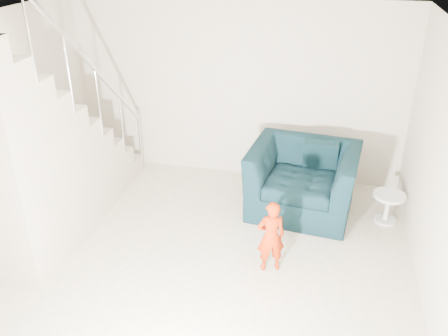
% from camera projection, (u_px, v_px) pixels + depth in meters
% --- Properties ---
extents(floor, '(5.50, 5.50, 0.00)m').
position_uv_depth(floor, '(188.00, 282.00, 5.29)').
color(floor, tan).
rests_on(floor, ground).
extents(ceiling, '(5.50, 5.50, 0.00)m').
position_uv_depth(ceiling, '(177.00, 36.00, 4.06)').
color(ceiling, silver).
rests_on(ceiling, back_wall).
extents(back_wall, '(5.00, 0.00, 5.00)m').
position_uv_depth(back_wall, '(237.00, 91.00, 7.07)').
color(back_wall, '#B4A693').
rests_on(back_wall, floor).
extents(armchair, '(1.55, 1.39, 0.92)m').
position_uv_depth(armchair, '(303.00, 180.00, 6.47)').
color(armchair, black).
rests_on(armchair, floor).
extents(toddler, '(0.38, 0.31, 0.89)m').
position_uv_depth(toddler, '(271.00, 236.00, 5.31)').
color(toddler, '#9F0E05').
rests_on(toddler, floor).
extents(side_table, '(0.42, 0.42, 0.42)m').
position_uv_depth(side_table, '(388.00, 203.00, 6.26)').
color(side_table, silver).
rests_on(side_table, floor).
extents(staircase, '(1.02, 3.03, 3.62)m').
position_uv_depth(staircase, '(39.00, 167.00, 5.72)').
color(staircase, '#ADA089').
rests_on(staircase, floor).
extents(cushion, '(0.47, 0.23, 0.47)m').
position_uv_depth(cushion, '(320.00, 155.00, 6.59)').
color(cushion, black).
rests_on(cushion, armchair).
extents(throw, '(0.05, 0.46, 0.51)m').
position_uv_depth(throw, '(256.00, 169.00, 6.48)').
color(throw, black).
rests_on(throw, armchair).
extents(phone, '(0.02, 0.05, 0.10)m').
position_uv_depth(phone, '(280.00, 213.00, 5.14)').
color(phone, black).
rests_on(phone, toddler).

